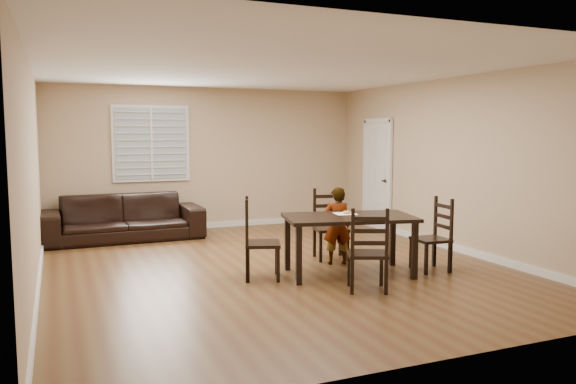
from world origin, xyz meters
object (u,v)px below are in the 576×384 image
(chair_far, at_px, (369,254))
(child, at_px, (337,226))
(chair_near, at_px, (329,226))
(chair_left, at_px, (253,242))
(dining_table, at_px, (349,223))
(sofa, at_px, (124,218))
(donut, at_px, (347,212))
(chair_right, at_px, (438,237))

(chair_far, height_order, child, child)
(chair_near, distance_m, chair_far, 1.92)
(chair_near, height_order, chair_left, chair_left)
(dining_table, height_order, sofa, sofa)
(chair_far, bearing_deg, donut, -81.26)
(chair_left, relative_size, chair_right, 1.05)
(child, bearing_deg, chair_far, 91.36)
(chair_left, relative_size, child, 0.95)
(chair_left, distance_m, chair_right, 2.51)
(chair_left, height_order, child, child)
(chair_far, height_order, chair_left, chair_left)
(chair_right, xyz_separation_m, donut, (-1.17, 0.43, 0.35))
(child, bearing_deg, donut, 95.14)
(dining_table, distance_m, chair_left, 1.28)
(chair_near, relative_size, chair_left, 0.99)
(chair_far, bearing_deg, sofa, -39.98)
(child, bearing_deg, chair_near, -87.57)
(dining_table, relative_size, sofa, 0.68)
(child, height_order, sofa, child)
(chair_right, xyz_separation_m, child, (-1.10, 0.83, 0.10))
(chair_right, relative_size, donut, 9.35)
(chair_near, height_order, chair_far, chair_near)
(dining_table, distance_m, donut, 0.22)
(chair_near, xyz_separation_m, child, (-0.09, -0.44, 0.08))
(donut, distance_m, sofa, 4.25)
(dining_table, height_order, chair_far, chair_far)
(chair_left, distance_m, child, 1.39)
(chair_near, distance_m, chair_left, 1.63)
(child, xyz_separation_m, donut, (-0.07, -0.41, 0.25))
(chair_right, distance_m, sofa, 5.31)
(chair_right, height_order, child, child)
(chair_right, bearing_deg, sofa, -131.28)
(sofa, bearing_deg, child, -50.46)
(chair_left, relative_size, sofa, 0.39)
(dining_table, distance_m, chair_far, 0.90)
(chair_far, distance_m, donut, 1.11)
(chair_left, height_order, chair_right, chair_left)
(chair_near, relative_size, chair_right, 1.04)
(chair_far, bearing_deg, dining_table, -80.41)
(chair_far, relative_size, donut, 9.46)
(child, xyz_separation_m, sofa, (-2.57, 3.01, -0.16))
(chair_far, bearing_deg, chair_left, -24.50)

